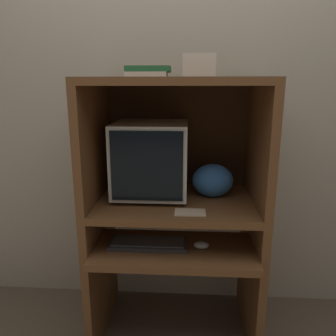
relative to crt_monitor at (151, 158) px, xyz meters
name	(u,v)px	position (x,y,z in m)	size (l,w,h in m)	color
wall_back	(178,101)	(0.13, 0.29, 0.29)	(6.00, 0.06, 2.60)	#B2A893
desk_base	(175,274)	(0.13, -0.11, -0.63)	(0.89, 0.64, 0.60)	brown
desk_monitor_shelf	(176,207)	(0.13, -0.06, -0.25)	(0.89, 0.59, 0.20)	brown
hutch_upper	(176,122)	(0.13, -0.03, 0.20)	(0.89, 0.59, 0.62)	brown
crt_monitor	(151,158)	(0.00, 0.00, 0.00)	(0.39, 0.40, 0.40)	beige
keyboard	(148,243)	(0.00, -0.20, -0.40)	(0.39, 0.16, 0.03)	#2D2D30
mouse	(201,245)	(0.27, -0.22, -0.39)	(0.08, 0.05, 0.03)	#B7B7B7
snack_bag	(213,180)	(0.33, 0.00, -0.12)	(0.22, 0.16, 0.18)	#336BB7
book_stack	(148,72)	(0.00, -0.11, 0.44)	(0.21, 0.15, 0.05)	beige
paper_card	(190,212)	(0.21, -0.25, -0.20)	(0.15, 0.10, 0.00)	#CCB28C
storage_box	(199,66)	(0.24, -0.12, 0.47)	(0.15, 0.13, 0.10)	beige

